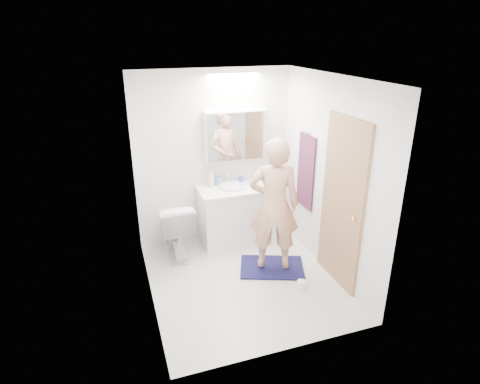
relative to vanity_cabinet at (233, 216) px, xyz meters
name	(u,v)px	position (x,y,z in m)	size (l,w,h in m)	color
floor	(243,278)	(-0.18, -0.96, -0.39)	(2.50, 2.50, 0.00)	silver
ceiling	(243,77)	(-0.18, -0.96, 2.01)	(2.50, 2.50, 0.00)	white
wall_back	(214,157)	(-0.18, 0.29, 0.81)	(2.50, 2.50, 0.00)	white
wall_front	(291,239)	(-0.18, -2.21, 0.81)	(2.50, 2.50, 0.00)	white
wall_left	(143,200)	(-1.28, -0.96, 0.81)	(2.50, 2.50, 0.00)	white
wall_right	(329,177)	(0.92, -0.96, 0.81)	(2.50, 2.50, 0.00)	white
vanity_cabinet	(233,216)	(0.00, 0.00, 0.00)	(0.90, 0.55, 0.78)	white
countertop	(233,189)	(0.00, 0.00, 0.41)	(0.95, 0.58, 0.04)	white
sink_basin	(232,186)	(0.00, 0.03, 0.45)	(0.36, 0.36, 0.03)	silver
faucet	(228,177)	(0.00, 0.22, 0.51)	(0.02, 0.02, 0.16)	silver
medicine_cabinet	(236,136)	(0.12, 0.21, 1.11)	(0.88, 0.14, 0.70)	white
mirror_panel	(237,137)	(0.12, 0.13, 1.11)	(0.84, 0.01, 0.66)	silver
toilet	(175,228)	(-0.85, -0.11, 0.01)	(0.44, 0.77, 0.79)	white
bath_rug	(272,267)	(0.25, -0.86, -0.38)	(0.80, 0.55, 0.02)	#151441
person	(274,205)	(0.25, -0.86, 0.50)	(0.61, 0.40, 1.68)	tan
door	(342,204)	(0.90, -1.31, 0.61)	(0.04, 0.80, 2.00)	tan
door_knob	(354,219)	(0.86, -1.61, 0.56)	(0.06, 0.06, 0.06)	gold
towel	(306,171)	(0.89, -0.41, 0.71)	(0.02, 0.42, 1.00)	#13263C
towel_hook	(307,133)	(0.88, -0.41, 1.23)	(0.02, 0.02, 0.07)	silver
soap_bottle_a	(211,178)	(-0.26, 0.15, 0.55)	(0.09, 0.09, 0.24)	beige
soap_bottle_b	(218,179)	(-0.16, 0.18, 0.52)	(0.08, 0.08, 0.17)	#6296D3
toothbrush_cup	(241,180)	(0.18, 0.16, 0.47)	(0.09, 0.09, 0.08)	#4164C5
toilet_paper_roll	(301,285)	(0.41, -1.38, -0.34)	(0.11, 0.11, 0.10)	white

